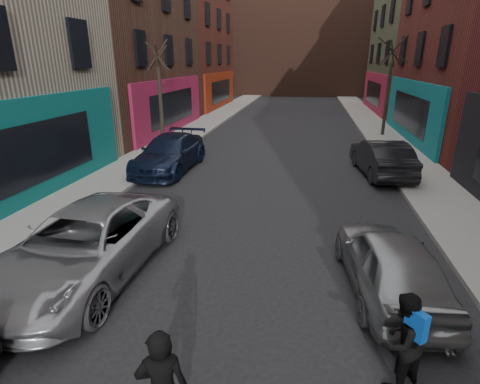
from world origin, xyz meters
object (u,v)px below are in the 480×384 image
at_px(parked_right_end, 381,158).
at_px(tree_left_far, 160,85).
at_px(parked_left_end, 170,153).
at_px(parked_left_far, 86,244).
at_px(pedestrian, 401,341).
at_px(tree_right_far, 389,79).
at_px(parked_right_far, 390,262).

bearing_deg(parked_right_end, tree_left_far, -22.39).
bearing_deg(parked_left_end, tree_left_far, 116.63).
relative_size(parked_left_far, pedestrian, 3.57).
relative_size(tree_right_far, parked_left_far, 1.23).
bearing_deg(parked_left_end, parked_right_end, 6.80).
bearing_deg(tree_left_far, pedestrian, -57.18).
xyz_separation_m(parked_right_far, parked_right_end, (1.29, 8.91, 0.06)).
distance_m(parked_left_end, pedestrian, 12.88).
xyz_separation_m(parked_left_far, parked_left_end, (-1.23, 8.55, -0.01)).
distance_m(tree_left_far, parked_right_end, 11.49).
height_order(tree_left_far, tree_right_far, tree_right_far).
relative_size(tree_left_far, pedestrian, 4.21).
distance_m(tree_right_far, parked_left_far, 20.76).
distance_m(parked_left_far, parked_right_end, 12.22).
distance_m(tree_left_far, parked_left_end, 4.91).
height_order(tree_right_far, parked_right_end, tree_right_far).
xyz_separation_m(tree_right_far, pedestrian, (-3.20, -20.27, -2.75)).
bearing_deg(tree_left_far, parked_left_end, -64.77).
height_order(tree_right_far, parked_left_end, tree_right_far).
bearing_deg(parked_right_far, tree_left_far, -57.35).
bearing_deg(tree_right_far, parked_right_far, -99.23).
xyz_separation_m(tree_right_far, parked_right_end, (-1.60, -8.90, -2.78)).
relative_size(parked_right_far, pedestrian, 2.65).
bearing_deg(parked_right_far, parked_left_far, -1.84).
height_order(tree_right_far, parked_right_far, tree_right_far).
bearing_deg(tree_right_far, parked_left_far, -117.18).
height_order(tree_left_far, pedestrian, tree_left_far).
xyz_separation_m(parked_left_end, parked_right_far, (7.74, -8.06, -0.06)).
relative_size(parked_left_far, parked_right_end, 1.21).
relative_size(tree_left_far, parked_left_far, 1.18).
bearing_deg(parked_right_end, pedestrian, 74.64).
xyz_separation_m(tree_right_far, parked_right_far, (-2.89, -17.81, -2.83)).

